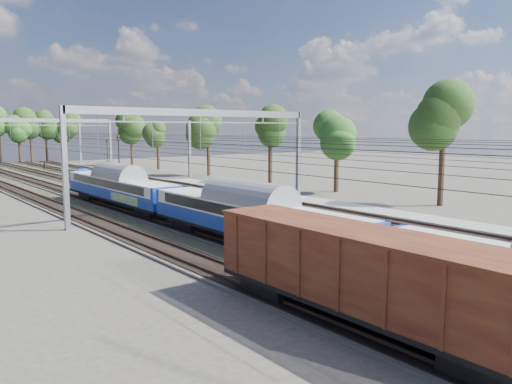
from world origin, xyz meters
TOP-DOWN VIEW (x-y plane):
  - track_bed at (-0.00, 45.00)m, footprint 21.00×130.00m
  - platform at (12.00, 20.00)m, footprint 3.00×70.00m
  - catenary at (0.33, 52.69)m, footprint 25.65×130.00m
  - tree_belt at (6.00, 93.13)m, footprint 40.11×99.79m
  - emu_train at (-4.50, 16.97)m, footprint 2.79×59.08m
  - freight_boxcar at (-9.00, 4.69)m, footprint 2.88×13.88m
  - worker at (2.63, 86.57)m, footprint 0.53×0.68m
  - signal_near at (5.15, 59.53)m, footprint 0.44×0.41m
  - signal_far at (12.76, 82.68)m, footprint 0.36×0.33m

SIDE VIEW (x-z plane):
  - track_bed at x=0.00m, z-range -0.07..0.27m
  - platform at x=12.00m, z-range 0.00..0.30m
  - worker at x=2.63m, z-range 0.00..1.67m
  - freight_boxcar at x=-9.00m, z-range 0.39..3.97m
  - emu_train at x=-4.50m, z-range 0.36..4.44m
  - signal_far at x=12.76m, z-range 0.73..6.21m
  - signal_near at x=5.15m, z-range 0.86..7.38m
  - catenary at x=0.33m, z-range 1.90..10.90m
  - tree_belt at x=6.00m, z-range 2.48..14.44m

